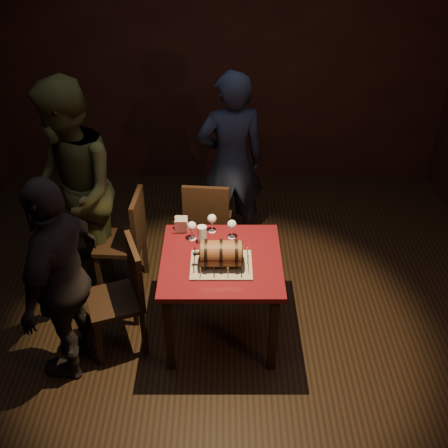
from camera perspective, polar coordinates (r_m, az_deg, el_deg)
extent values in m
plane|color=black|center=(4.77, -0.60, -9.84)|extent=(5.00, 5.00, 0.00)
cube|color=black|center=(6.23, -0.47, 16.28)|extent=(5.00, 0.04, 2.80)
cube|color=#470B12|center=(4.20, -0.28, -3.76)|extent=(0.90, 0.90, 0.04)
cube|color=black|center=(4.18, -5.60, -11.01)|extent=(0.06, 0.06, 0.71)
cube|color=black|center=(4.18, 5.03, -11.02)|extent=(0.06, 0.06, 0.71)
cube|color=black|center=(4.75, -4.86, -4.51)|extent=(0.06, 0.06, 0.71)
cube|color=black|center=(4.74, 4.36, -4.51)|extent=(0.06, 0.06, 0.71)
cube|color=gray|center=(4.12, -0.29, -4.18)|extent=(0.45, 0.35, 0.01)
cylinder|color=brown|center=(4.06, -0.29, -3.02)|extent=(0.29, 0.20, 0.20)
cylinder|color=black|center=(4.06, -1.83, -3.02)|extent=(0.02, 0.21, 0.21)
cylinder|color=black|center=(4.06, -0.29, -3.02)|extent=(0.02, 0.21, 0.21)
cylinder|color=black|center=(4.06, 1.24, -3.02)|extent=(0.02, 0.21, 0.21)
cylinder|color=black|center=(4.06, -2.42, -3.02)|extent=(0.01, 0.19, 0.19)
cylinder|color=black|center=(4.06, 1.84, -3.02)|extent=(0.01, 0.19, 0.19)
cylinder|color=black|center=(4.06, -2.72, -3.02)|extent=(0.04, 0.02, 0.02)
sphere|color=black|center=(4.06, -3.00, -3.02)|extent=(0.03, 0.03, 0.03)
cylinder|color=#FEF198|center=(3.98, -2.42, -4.95)|extent=(0.01, 0.01, 0.08)
cylinder|color=black|center=(3.95, -2.43, -4.44)|extent=(0.00, 0.00, 0.01)
cylinder|color=black|center=(3.98, -1.01, -4.95)|extent=(0.01, 0.01, 0.08)
cylinder|color=black|center=(3.95, -1.02, -4.44)|extent=(0.00, 0.00, 0.01)
cylinder|color=#FEF198|center=(3.98, 0.39, -4.95)|extent=(0.01, 0.01, 0.08)
cylinder|color=black|center=(3.95, 0.40, -4.44)|extent=(0.00, 0.00, 0.01)
cylinder|color=black|center=(3.98, 1.80, -4.95)|extent=(0.01, 0.01, 0.08)
cylinder|color=black|center=(3.95, 1.81, -4.44)|extent=(0.00, 0.00, 0.01)
cylinder|color=#FEF198|center=(4.02, 2.49, -4.52)|extent=(0.01, 0.01, 0.08)
cylinder|color=black|center=(3.99, 2.51, -4.02)|extent=(0.00, 0.00, 0.01)
cylinder|color=black|center=(4.09, 2.45, -3.67)|extent=(0.01, 0.01, 0.08)
cylinder|color=black|center=(4.07, 2.46, -3.17)|extent=(0.00, 0.00, 0.01)
cylinder|color=#FEF198|center=(4.17, 2.40, -2.86)|extent=(0.01, 0.01, 0.08)
cylinder|color=black|center=(4.14, 2.41, -2.36)|extent=(0.00, 0.00, 0.01)
cylinder|color=black|center=(4.21, 1.71, -2.46)|extent=(0.01, 0.01, 0.08)
cylinder|color=black|center=(4.18, 1.72, -1.96)|extent=(0.00, 0.00, 0.01)
cylinder|color=#FEF198|center=(4.21, 0.39, -2.46)|extent=(0.01, 0.01, 0.08)
cylinder|color=black|center=(4.18, 0.39, -1.96)|extent=(0.00, 0.00, 0.01)
cylinder|color=black|center=(4.21, -0.93, -2.46)|extent=(0.01, 0.01, 0.08)
cylinder|color=black|center=(4.18, -0.94, -1.96)|extent=(0.00, 0.00, 0.01)
cylinder|color=#FEF198|center=(4.21, -2.26, -2.46)|extent=(0.01, 0.01, 0.08)
cylinder|color=black|center=(4.18, -2.27, -1.96)|extent=(0.00, 0.00, 0.01)
cylinder|color=black|center=(4.17, -2.97, -2.84)|extent=(0.01, 0.01, 0.08)
cylinder|color=black|center=(4.15, -2.98, -2.35)|extent=(0.00, 0.00, 0.01)
cylinder|color=#FEF198|center=(4.10, -3.02, -3.66)|extent=(0.01, 0.01, 0.08)
cylinder|color=black|center=(4.07, -3.04, -3.16)|extent=(0.00, 0.00, 0.01)
cylinder|color=black|center=(4.02, -3.08, -4.51)|extent=(0.01, 0.01, 0.08)
cylinder|color=black|center=(3.99, -3.10, -4.00)|extent=(0.00, 0.00, 0.01)
cylinder|color=silver|center=(4.39, -3.25, -1.51)|extent=(0.06, 0.06, 0.01)
cylinder|color=silver|center=(4.37, -3.27, -1.01)|extent=(0.01, 0.01, 0.09)
sphere|color=silver|center=(4.32, -3.30, -0.20)|extent=(0.07, 0.07, 0.07)
sphere|color=#591114|center=(4.33, -3.29, -0.27)|extent=(0.05, 0.05, 0.05)
cylinder|color=silver|center=(4.47, -1.22, -0.75)|extent=(0.06, 0.06, 0.01)
cylinder|color=silver|center=(4.44, -1.22, -0.25)|extent=(0.01, 0.01, 0.09)
sphere|color=silver|center=(4.40, -1.24, 0.56)|extent=(0.07, 0.07, 0.07)
cylinder|color=silver|center=(4.40, 0.79, -1.35)|extent=(0.06, 0.06, 0.01)
cylinder|color=silver|center=(4.38, 0.80, -0.85)|extent=(0.01, 0.01, 0.09)
sphere|color=silver|center=(4.33, 0.81, -0.04)|extent=(0.07, 0.07, 0.07)
sphere|color=#BF594C|center=(4.34, 0.81, -0.11)|extent=(0.05, 0.05, 0.05)
cylinder|color=silver|center=(4.31, -2.24, -1.11)|extent=(0.07, 0.07, 0.15)
cylinder|color=#9E5414|center=(4.32, -2.23, -1.29)|extent=(0.06, 0.06, 0.11)
cylinder|color=white|center=(4.28, -2.25, -0.57)|extent=(0.06, 0.06, 0.02)
cube|color=black|center=(5.12, -1.58, 0.13)|extent=(0.43, 0.43, 0.04)
cube|color=black|center=(5.38, 0.45, -1.02)|extent=(0.04, 0.04, 0.43)
cube|color=black|center=(5.41, -3.14, -0.85)|extent=(0.04, 0.04, 0.43)
cube|color=black|center=(5.10, 0.16, -3.21)|extent=(0.04, 0.04, 0.43)
cube|color=black|center=(5.13, -3.63, -3.01)|extent=(0.04, 0.04, 0.43)
cube|color=black|center=(4.83, -1.85, 1.40)|extent=(0.40, 0.07, 0.46)
cube|color=black|center=(4.94, -10.52, -1.92)|extent=(0.42, 0.42, 0.04)
cube|color=black|center=(5.25, -11.67, -2.83)|extent=(0.04, 0.04, 0.43)
cube|color=black|center=(4.99, -12.57, -5.16)|extent=(0.04, 0.04, 0.43)
cube|color=black|center=(5.17, -8.02, -3.00)|extent=(0.04, 0.04, 0.43)
cube|color=black|center=(4.91, -8.73, -5.39)|extent=(0.04, 0.04, 0.43)
cube|color=black|center=(4.76, -8.73, 0.42)|extent=(0.07, 0.40, 0.46)
cube|color=black|center=(4.36, -11.06, -7.68)|extent=(0.51, 0.51, 0.04)
cube|color=black|center=(4.63, -13.22, -8.93)|extent=(0.04, 0.04, 0.43)
cube|color=black|center=(4.38, -12.53, -11.83)|extent=(0.04, 0.04, 0.43)
cube|color=black|center=(4.65, -9.07, -8.09)|extent=(0.04, 0.04, 0.43)
cube|color=black|center=(4.41, -8.12, -10.91)|extent=(0.04, 0.04, 0.43)
cube|color=black|center=(4.21, -9.03, -4.64)|extent=(0.17, 0.39, 0.46)
imported|color=#191F33|center=(5.21, 0.70, 6.24)|extent=(0.71, 0.54, 1.75)
imported|color=#3E4020|center=(4.77, -15.21, 3.16)|extent=(1.00, 1.12, 1.90)
imported|color=black|center=(4.06, -16.15, -5.50)|extent=(0.62, 1.02, 1.62)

